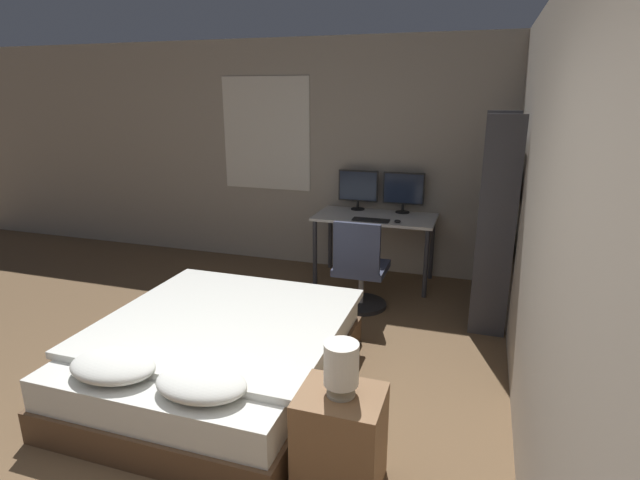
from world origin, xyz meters
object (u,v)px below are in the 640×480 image
at_px(monitor_right, 403,190).
at_px(bookshelf, 497,212).
at_px(monitor_left, 358,187).
at_px(office_chair, 360,273).
at_px(nightstand, 340,441).
at_px(keyboard, 371,220).
at_px(computer_mouse, 397,221).
at_px(bed, 219,354).
at_px(desk, 375,224).
at_px(bedside_lamp, 341,365).

distance_m(monitor_right, bookshelf, 1.36).
height_order(monitor_left, office_chair, monitor_left).
relative_size(nightstand, keyboard, 1.48).
distance_m(computer_mouse, office_chair, 0.74).
xyz_separation_m(monitor_right, computer_mouse, (0.02, -0.48, -0.24)).
distance_m(bed, computer_mouse, 2.44).
height_order(desk, bookshelf, bookshelf).
distance_m(bed, monitor_right, 2.93).
bearing_deg(nightstand, monitor_right, 93.76).
bearing_deg(computer_mouse, monitor_right, 92.75).
relative_size(monitor_left, bookshelf, 0.24).
xyz_separation_m(nightstand, office_chair, (-0.46, 2.33, 0.09)).
bearing_deg(monitor_right, keyboard, -118.63).
bearing_deg(nightstand, keyboard, 99.52).
bearing_deg(desk, keyboard, -90.00).
relative_size(desk, bookshelf, 0.69).
xyz_separation_m(monitor_right, bookshelf, (0.98, -0.94, 0.03)).
bearing_deg(bed, monitor_right, 71.38).
bearing_deg(keyboard, bookshelf, -20.36).
distance_m(monitor_left, monitor_right, 0.52).
distance_m(bedside_lamp, office_chair, 2.41).
distance_m(bed, bedside_lamp, 1.41).
distance_m(bed, monitor_left, 2.81).
distance_m(computer_mouse, bookshelf, 1.09).
relative_size(nightstand, desk, 0.44).
bearing_deg(desk, bookshelf, -29.40).
distance_m(keyboard, bookshelf, 1.35).
bearing_deg(bookshelf, office_chair, -175.78).
relative_size(bed, keyboard, 5.05).
xyz_separation_m(nightstand, computer_mouse, (-0.20, 2.88, 0.50)).
height_order(bedside_lamp, keyboard, bedside_lamp).
xyz_separation_m(nightstand, keyboard, (-0.48, 2.88, 0.49)).
bearing_deg(keyboard, desk, 90.00).
relative_size(bedside_lamp, office_chair, 0.32).
distance_m(office_chair, bookshelf, 1.40).
xyz_separation_m(bed, keyboard, (0.64, 2.19, 0.54)).
height_order(monitor_right, keyboard, monitor_right).
bearing_deg(bookshelf, bedside_lamp, -107.33).
xyz_separation_m(bedside_lamp, monitor_right, (-0.22, 3.37, 0.28)).
relative_size(desk, computer_mouse, 18.91).
xyz_separation_m(desk, monitor_right, (0.26, 0.24, 0.36)).
relative_size(monitor_left, office_chair, 0.50).
height_order(bed, desk, desk).
relative_size(bed, office_chair, 2.13).
xyz_separation_m(bedside_lamp, desk, (-0.48, 3.12, -0.07)).
distance_m(bedside_lamp, keyboard, 2.93).
height_order(desk, keyboard, keyboard).
relative_size(nightstand, office_chair, 0.62).
distance_m(bed, office_chair, 1.78).
relative_size(bed, computer_mouse, 28.24).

